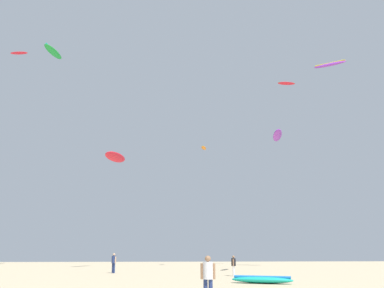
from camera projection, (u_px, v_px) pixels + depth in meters
The scene contains 11 objects.
person_foreground at pixel (208, 275), 16.30m from camera, with size 0.58×0.40×1.76m.
person_midground at pixel (114, 261), 36.45m from camera, with size 0.43×0.42×1.68m.
person_left at pixel (234, 264), 32.42m from camera, with size 0.35×0.50×1.54m.
kite_grounded_near at pixel (262, 280), 25.20m from camera, with size 3.87×2.51×0.47m.
kite_aloft_0 at pixel (115, 157), 48.30m from camera, with size 2.78×4.65×1.13m.
kite_aloft_1 at pixel (204, 148), 53.45m from camera, with size 1.00×2.14×0.28m.
kite_aloft_3 at pixel (19, 53), 49.44m from camera, with size 2.18×0.89×0.24m.
kite_aloft_4 at pixel (53, 52), 54.09m from camera, with size 2.04×4.43×0.52m.
kite_aloft_5 at pixel (330, 64), 49.67m from camera, with size 3.74×3.00×0.84m.
kite_aloft_6 at pixel (286, 83), 54.93m from camera, with size 2.36×0.81×0.36m.
kite_aloft_7 at pixel (277, 135), 39.44m from camera, with size 2.06×3.75×0.91m.
Camera 1 is at (-1.80, -12.73, 2.00)m, focal length 38.96 mm.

